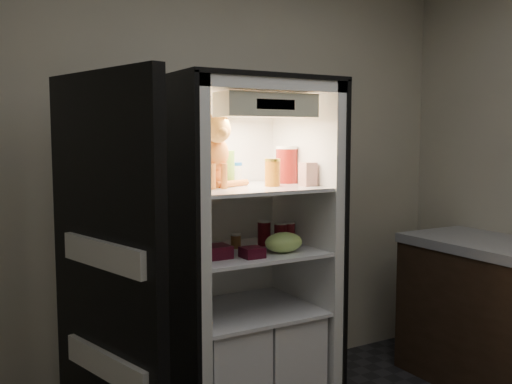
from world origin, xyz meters
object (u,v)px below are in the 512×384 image
at_px(parmesan_shaker, 228,168).
at_px(soda_can_c, 289,234).
at_px(soda_can_a, 264,233).
at_px(salsa_jar, 272,172).
at_px(condiment_jar, 236,241).
at_px(mayo_tub, 234,173).
at_px(refrigerator, 241,274).
at_px(soda_can_b, 280,235).
at_px(cream_carton, 308,174).
at_px(berry_box_right, 252,252).
at_px(berry_box_left, 217,252).
at_px(grape_bag, 284,242).
at_px(tabby_cat, 210,159).
at_px(pepper_jar, 287,165).

bearing_deg(parmesan_shaker, soda_can_c, -17.33).
bearing_deg(soda_can_a, salsa_jar, -98.29).
bearing_deg(condiment_jar, mayo_tub, 66.18).
distance_m(mayo_tub, salsa_jar, 0.25).
height_order(refrigerator, mayo_tub, refrigerator).
xyz_separation_m(mayo_tub, salsa_jar, (0.12, -0.22, 0.01)).
distance_m(mayo_tub, soda_can_a, 0.38).
bearing_deg(condiment_jar, soda_can_b, -21.18).
height_order(cream_carton, soda_can_a, cream_carton).
height_order(mayo_tub, salsa_jar, salsa_jar).
bearing_deg(berry_box_right, soda_can_b, 31.17).
xyz_separation_m(soda_can_c, berry_box_right, (-0.34, -0.17, -0.04)).
distance_m(parmesan_shaker, mayo_tub, 0.11).
xyz_separation_m(cream_carton, condiment_jar, (-0.34, 0.21, -0.37)).
relative_size(salsa_jar, condiment_jar, 1.89).
height_order(soda_can_b, condiment_jar, soda_can_b).
height_order(salsa_jar, soda_can_a, salsa_jar).
relative_size(soda_can_b, soda_can_c, 1.00).
xyz_separation_m(soda_can_c, berry_box_left, (-0.50, -0.09, -0.03)).
xyz_separation_m(refrigerator, soda_can_a, (0.15, 0.00, 0.22)).
bearing_deg(cream_carton, soda_can_c, 110.37).
distance_m(mayo_tub, grape_bag, 0.50).
relative_size(cream_carton, soda_can_b, 0.98).
bearing_deg(berry_box_right, tabby_cat, 114.85).
bearing_deg(berry_box_left, berry_box_right, -27.00).
relative_size(mayo_tub, condiment_jar, 1.56).
relative_size(cream_carton, grape_bag, 0.60).
xyz_separation_m(pepper_jar, grape_bag, (-0.17, -0.24, -0.40)).
height_order(parmesan_shaker, condiment_jar, parmesan_shaker).
bearing_deg(pepper_jar, condiment_jar, -178.95).
bearing_deg(berry_box_right, soda_can_a, 48.33).
bearing_deg(grape_bag, parmesan_shaker, 130.30).
height_order(pepper_jar, berry_box_left, pepper_jar).
relative_size(salsa_jar, berry_box_left, 1.16).
relative_size(pepper_jar, soda_can_a, 1.56).
distance_m(salsa_jar, soda_can_a, 0.38).
bearing_deg(soda_can_a, cream_carton, -50.71).
xyz_separation_m(soda_can_b, berry_box_left, (-0.44, -0.09, -0.03)).
bearing_deg(soda_can_c, berry_box_left, -169.98).
height_order(mayo_tub, cream_carton, cream_carton).
bearing_deg(salsa_jar, soda_can_a, 81.71).
distance_m(mayo_tub, condiment_jar, 0.38).
bearing_deg(condiment_jar, pepper_jar, 1.05).
bearing_deg(cream_carton, berry_box_right, -172.53).
relative_size(parmesan_shaker, cream_carton, 1.50).
bearing_deg(mayo_tub, refrigerator, -97.16).
relative_size(parmesan_shaker, berry_box_left, 1.49).
relative_size(soda_can_b, berry_box_left, 1.01).
bearing_deg(condiment_jar, tabby_cat, -175.54).
bearing_deg(cream_carton, soda_can_b, 130.18).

